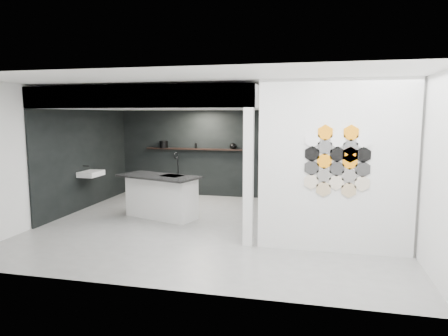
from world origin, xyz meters
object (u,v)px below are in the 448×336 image
wall_basin (91,174)px  utensil_cup (166,146)px  stockpot (164,144)px  glass_vase (247,147)px  kitchen_island (161,196)px  glass_bowl (247,148)px  kettle (233,146)px  partition_panel (335,167)px  bottle_dark (196,146)px

wall_basin → utensil_cup: bearing=61.8°
stockpot → glass_vase: (2.36, 0.00, -0.02)m
wall_basin → kitchen_island: kitchen_island is taller
kitchen_island → glass_bowl: kitchen_island is taller
wall_basin → kitchen_island: bearing=-11.3°
kitchen_island → kettle: (1.09, 2.45, 0.92)m
partition_panel → utensil_cup: partition_panel is taller
bottle_dark → stockpot: bearing=180.0°
kitchen_island → stockpot: stockpot is taller
glass_bowl → utensil_cup: size_ratio=1.11×
kettle → utensil_cup: kettle is taller
partition_panel → stockpot: (-4.44, 3.87, 0.02)m
kitchen_island → partition_panel: bearing=-3.6°
glass_bowl → glass_vase: size_ratio=0.83×
stockpot → utensil_cup: 0.09m
kettle → utensil_cup: (-1.90, 0.00, -0.02)m
kitchen_island → bottle_dark: bottle_dark is taller
stockpot → utensil_cup: (0.08, 0.00, -0.04)m
glass_bowl → bottle_dark: (-1.43, 0.00, 0.03)m
stockpot → utensil_cup: size_ratio=2.18×
kitchen_island → glass_vase: bearing=77.0°
kitchen_island → kettle: kettle is taller
kettle → glass_vase: kettle is taller
kitchen_island → kettle: size_ratio=10.49×
kettle → glass_vase: (0.39, 0.00, -0.01)m
stockpot → glass_vase: size_ratio=1.62×
bottle_dark → glass_vase: bearing=0.0°
partition_panel → kitchen_island: (-3.55, 1.42, -0.92)m
partition_panel → glass_vase: bearing=118.2°
partition_panel → glass_vase: size_ratio=19.36×
partition_panel → stockpot: bearing=138.9°
glass_bowl → bottle_dark: bottle_dark is taller
wall_basin → utensil_cup: (1.11, 2.07, 0.52)m
partition_panel → glass_bowl: (-2.08, 3.87, -0.04)m
glass_vase → bottle_dark: 1.43m
kitchen_island → wall_basin: bearing=-173.2°
wall_basin → glass_bowl: glass_bowl is taller
wall_basin → kitchen_island: size_ratio=0.31×
stockpot → kitchen_island: bearing=-70.1°
bottle_dark → kettle: bearing=0.0°
stockpot → kettle: stockpot is taller
kitchen_island → stockpot: size_ratio=8.22×
kettle → partition_panel: bearing=-40.2°
kitchen_island → stockpot: bearing=128.0°
stockpot → utensil_cup: bearing=0.0°
stockpot → bottle_dark: size_ratio=1.64×
stockpot → glass_bowl: stockpot is taller
stockpot → glass_bowl: (2.36, 0.00, -0.05)m
glass_bowl → bottle_dark: size_ratio=0.84×
wall_basin → kettle: size_ratio=3.26×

